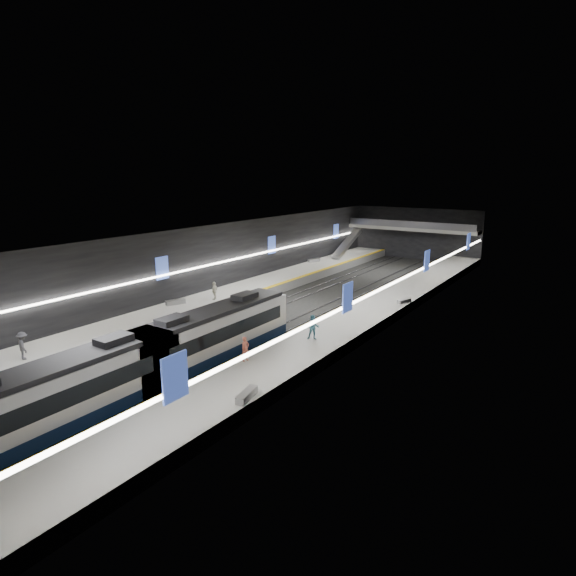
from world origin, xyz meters
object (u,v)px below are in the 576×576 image
Objects in this scene: passenger_left_a at (215,291)px; escalator at (347,244)px; bench_left_near at (175,302)px; bench_left_far at (314,260)px; bench_right_near at (247,395)px; bench_right_far at (404,301)px; passenger_right_a at (245,349)px; train at (147,359)px; passenger_right_b at (313,328)px; passenger_left_b at (23,346)px.

escalator is at bearing 164.64° from passenger_left_a.
bench_left_far reaches higher than bench_left_near.
bench_right_near reaches higher than bench_right_far.
escalator reaches higher than passenger_right_a.
bench_right_far is at bearing 74.73° from train.
bench_left_far is 1.16× the size of bench_right_far.
passenger_right_b is 0.99× the size of passenger_left_b.
passenger_left_b is (-14.33, -14.45, 0.01)m from passenger_right_b.
escalator is (-10.00, 46.55, 0.70)m from train.
bench_right_far is at bearing 57.43° from bench_left_near.
train reaches higher than passenger_right_b.
passenger_right_b is (15.01, -34.84, -0.94)m from escalator.
passenger_right_a is 16.63m from passenger_left_a.
bench_right_near is 0.97× the size of passenger_left_b.
bench_right_far is at bearing 77.35° from bench_right_near.
passenger_left_a reaches higher than bench_right_far.
passenger_left_b reaches higher than bench_left_near.
passenger_right_a is (-3.58, 4.33, 0.62)m from bench_right_near.
passenger_left_b reaches higher than passenger_left_a.
passenger_right_a is (15.03, -34.19, 0.62)m from bench_left_far.
passenger_right_a is (14.58, -7.37, 0.62)m from bench_left_near.
passenger_right_a is (-3.58, -20.17, 0.65)m from bench_right_far.
escalator is at bearing -71.67° from passenger_left_b.
train is at bearing -77.88° from escalator.
bench_left_near is 1.03× the size of passenger_left_a.
bench_right_near is 5.65m from passenger_right_a.
passenger_left_a is at bearing 82.76° from bench_left_near.
passenger_right_b is (16.17, -1.13, 0.73)m from bench_left_near.
bench_left_near is (-1.16, -33.71, -1.67)m from escalator.
passenger_right_b is (-1.99, -13.93, 0.76)m from bench_right_far.
escalator is at bearing 97.87° from bench_right_near.
passenger_left_a reaches higher than passenger_right_a.
escalator is at bearing 27.30° from passenger_right_a.
passenger_right_b reaches higher than bench_left_far.
bench_left_far is at bearing 169.01° from passenger_left_a.
escalator reaches higher than passenger_right_b.
train is 18.71m from passenger_left_a.
passenger_left_a is at bearing 134.61° from passenger_right_b.
escalator is 4.19× the size of bench_left_far.
bench_right_near is at bearing -69.48° from escalator.
passenger_left_b is (2.29, -42.40, 0.74)m from bench_left_far.
train is at bearing -86.27° from bench_right_far.
passenger_left_a reaches higher than bench_left_far.
passenger_left_b is at bearing -163.58° from train.
train is 12.74m from passenger_right_b.
passenger_right_a is 6.45m from passenger_right_b.
bench_left_near is at bearing 134.56° from bench_right_near.
passenger_left_a is (-12.63, 10.82, 0.07)m from passenger_right_a.
passenger_left_a is (0.79, -30.27, -0.98)m from escalator.
escalator reaches higher than train.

